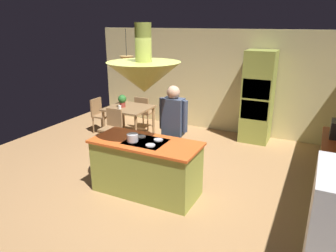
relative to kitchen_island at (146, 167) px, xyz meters
name	(u,v)px	position (x,y,z in m)	size (l,w,h in m)	color
ground	(153,186)	(0.00, 0.20, -0.46)	(8.16, 8.16, 0.00)	#AD7F51
wall_back	(218,81)	(0.00, 3.65, 0.82)	(6.80, 0.10, 2.55)	beige
kitchen_island	(146,167)	(0.00, 0.00, 0.00)	(1.77, 0.80, 0.93)	#939E42
oven_tower	(258,97)	(1.10, 3.24, 0.60)	(0.66, 0.62, 2.12)	#939E42
dining_table	(129,111)	(-1.70, 2.10, 0.20)	(1.01, 0.94, 0.76)	#926D47
person_at_island	(173,127)	(0.17, 0.67, 0.52)	(0.53, 0.23, 1.70)	tan
range_hood	(144,75)	(0.00, 0.00, 1.50)	(1.10, 1.10, 1.00)	#939E42
pendant_light_over_table	(127,61)	(-1.70, 2.10, 1.40)	(0.32, 0.32, 0.82)	#E0B266
chair_facing_island	(112,126)	(-1.70, 1.41, 0.05)	(0.40, 0.40, 0.87)	#926D47
chair_by_back_wall	(144,111)	(-1.70, 2.79, 0.05)	(0.40, 0.40, 0.87)	#926D47
chair_at_corner	(100,113)	(-2.59, 2.10, 0.05)	(0.40, 0.40, 0.87)	#926D47
potted_plant_on_table	(122,100)	(-1.84, 2.05, 0.47)	(0.20, 0.20, 0.30)	#99382D
cup_on_table	(120,107)	(-1.79, 1.86, 0.35)	(0.07, 0.07, 0.09)	white
cooking_pot_on_cooktop	(132,138)	(-0.16, -0.13, 0.53)	(0.18, 0.18, 0.12)	#B2B2B7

